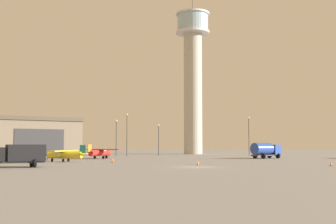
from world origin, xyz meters
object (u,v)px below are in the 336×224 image
at_px(traffic_cone_near_left, 113,160).
at_px(traffic_cone_near_right, 331,163).
at_px(light_post_east, 159,137).
at_px(airplane_yellow, 65,154).
at_px(light_post_west, 127,131).
at_px(control_tower, 193,69).
at_px(light_post_north, 116,134).
at_px(truck_fuel_tanker_blue, 265,150).
at_px(traffic_cone_mid_apron, 198,163).
at_px(airplane_red, 99,152).
at_px(truck_box_black, 18,154).
at_px(light_post_centre, 249,133).

height_order(traffic_cone_near_left, traffic_cone_near_right, traffic_cone_near_left).
xyz_separation_m(light_post_east, traffic_cone_near_left, (-4.03, -42.55, -4.27)).
bearing_deg(light_post_east, airplane_yellow, -106.45).
xyz_separation_m(light_post_west, light_post_east, (7.22, 4.29, -1.23)).
xyz_separation_m(control_tower, light_post_north, (-17.91, -23.76, -19.17)).
bearing_deg(truck_fuel_tanker_blue, traffic_cone_mid_apron, -154.42).
height_order(control_tower, airplane_red, control_tower).
relative_size(truck_fuel_tanker_blue, traffic_cone_mid_apron, 10.61).
xyz_separation_m(truck_fuel_tanker_blue, traffic_cone_mid_apron, (-13.70, -28.38, -1.38)).
bearing_deg(traffic_cone_near_right, truck_box_black, -171.72).
bearing_deg(traffic_cone_near_left, truck_box_black, -121.71).
relative_size(airplane_yellow, airplane_red, 1.01).
bearing_deg(light_post_east, traffic_cone_near_left, -95.41).
relative_size(airplane_red, light_post_east, 1.14).
bearing_deg(truck_box_black, traffic_cone_near_left, -152.04).
xyz_separation_m(control_tower, light_post_west, (-15.89, -20.60, -18.31)).
height_order(control_tower, light_post_west, control_tower).
bearing_deg(light_post_west, control_tower, 52.36).
distance_m(light_post_centre, traffic_cone_mid_apron, 52.19).
relative_size(truck_box_black, traffic_cone_near_right, 10.74).
relative_size(control_tower, truck_box_black, 6.63).
xyz_separation_m(airplane_yellow, airplane_red, (2.29, 15.02, 0.04)).
bearing_deg(airplane_red, truck_box_black, -160.34).
bearing_deg(control_tower, truck_fuel_tanker_blue, -70.57).
xyz_separation_m(light_post_centre, traffic_cone_mid_apron, (-13.57, -50.12, -5.26)).
bearing_deg(airplane_yellow, traffic_cone_near_left, 170.92).
xyz_separation_m(truck_fuel_tanker_blue, light_post_east, (-22.13, 21.84, 2.95)).
height_order(airplane_red, traffic_cone_mid_apron, airplane_red).
xyz_separation_m(airplane_red, light_post_centre, (31.54, 24.97, 4.31)).
distance_m(light_post_west, traffic_cone_mid_apron, 48.84).
distance_m(light_post_north, traffic_cone_near_right, 55.88).
xyz_separation_m(airplane_red, traffic_cone_near_left, (5.52, -17.48, -0.90)).
relative_size(light_post_north, traffic_cone_near_right, 13.44).
distance_m(traffic_cone_near_left, traffic_cone_near_right, 30.42).
bearing_deg(control_tower, light_post_centre, -50.91).
distance_m(airplane_yellow, light_post_centre, 52.56).
bearing_deg(truck_fuel_tanker_blue, light_post_centre, 51.69).
relative_size(truck_box_black, light_post_east, 0.87).
xyz_separation_m(airplane_yellow, light_post_north, (2.60, 32.64, 3.79)).
relative_size(light_post_east, traffic_cone_mid_apron, 12.62).
bearing_deg(light_post_centre, traffic_cone_near_right, -86.52).
height_order(truck_fuel_tanker_blue, light_post_east, light_post_east).
bearing_deg(traffic_cone_near_right, airplane_red, 142.91).
bearing_deg(truck_fuel_tanker_blue, traffic_cone_near_left, 179.73).
bearing_deg(traffic_cone_near_right, light_post_centre, 93.48).
distance_m(airplane_red, light_post_west, 21.41).
distance_m(control_tower, truck_box_black, 79.48).
xyz_separation_m(airplane_yellow, truck_fuel_tanker_blue, (33.97, 18.25, 0.46)).
height_order(light_post_west, light_post_centre, light_post_west).
height_order(control_tower, traffic_cone_near_right, control_tower).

